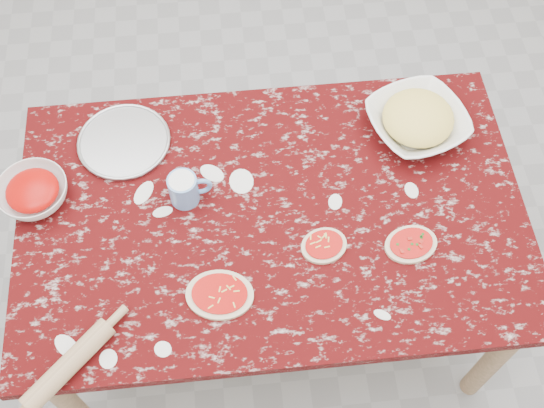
{
  "coord_description": "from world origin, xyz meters",
  "views": [
    {
      "loc": [
        -0.11,
        -1.04,
        2.59
      ],
      "look_at": [
        0.0,
        0.0,
        0.8
      ],
      "focal_mm": 44.35,
      "sensor_mm": 36.0,
      "label": 1
    }
  ],
  "objects_px": {
    "cheese_bowl": "(417,122)",
    "sauce_bowl": "(34,193)",
    "rolling_pin": "(68,365)",
    "worktable": "(272,225)",
    "pizza_tray": "(124,142)",
    "flour_mug": "(185,189)"
  },
  "relations": [
    {
      "from": "pizza_tray",
      "to": "flour_mug",
      "type": "xyz_separation_m",
      "value": [
        0.2,
        -0.23,
        0.05
      ]
    },
    {
      "from": "pizza_tray",
      "to": "rolling_pin",
      "type": "height_order",
      "value": "rolling_pin"
    },
    {
      "from": "rolling_pin",
      "to": "sauce_bowl",
      "type": "bearing_deg",
      "value": 103.49
    },
    {
      "from": "pizza_tray",
      "to": "cheese_bowl",
      "type": "distance_m",
      "value": 0.98
    },
    {
      "from": "worktable",
      "to": "sauce_bowl",
      "type": "bearing_deg",
      "value": 170.42
    },
    {
      "from": "cheese_bowl",
      "to": "rolling_pin",
      "type": "distance_m",
      "value": 1.33
    },
    {
      "from": "cheese_bowl",
      "to": "sauce_bowl",
      "type": "bearing_deg",
      "value": -173.25
    },
    {
      "from": "pizza_tray",
      "to": "sauce_bowl",
      "type": "distance_m",
      "value": 0.33
    },
    {
      "from": "pizza_tray",
      "to": "sauce_bowl",
      "type": "relative_size",
      "value": 1.36
    },
    {
      "from": "flour_mug",
      "to": "rolling_pin",
      "type": "relative_size",
      "value": 0.46
    },
    {
      "from": "worktable",
      "to": "flour_mug",
      "type": "bearing_deg",
      "value": 163.53
    },
    {
      "from": "flour_mug",
      "to": "pizza_tray",
      "type": "bearing_deg",
      "value": 130.36
    },
    {
      "from": "pizza_tray",
      "to": "flour_mug",
      "type": "height_order",
      "value": "flour_mug"
    },
    {
      "from": "worktable",
      "to": "pizza_tray",
      "type": "distance_m",
      "value": 0.57
    },
    {
      "from": "flour_mug",
      "to": "cheese_bowl",
      "type": "bearing_deg",
      "value": 14.04
    },
    {
      "from": "worktable",
      "to": "flour_mug",
      "type": "xyz_separation_m",
      "value": [
        -0.27,
        0.08,
        0.14
      ]
    },
    {
      "from": "worktable",
      "to": "pizza_tray",
      "type": "relative_size",
      "value": 5.3
    },
    {
      "from": "worktable",
      "to": "rolling_pin",
      "type": "bearing_deg",
      "value": -143.95
    },
    {
      "from": "worktable",
      "to": "flour_mug",
      "type": "relative_size",
      "value": 11.58
    },
    {
      "from": "cheese_bowl",
      "to": "worktable",
      "type": "bearing_deg",
      "value": -152.01
    },
    {
      "from": "cheese_bowl",
      "to": "rolling_pin",
      "type": "bearing_deg",
      "value": -147.48
    },
    {
      "from": "worktable",
      "to": "pizza_tray",
      "type": "bearing_deg",
      "value": 146.02
    }
  ]
}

